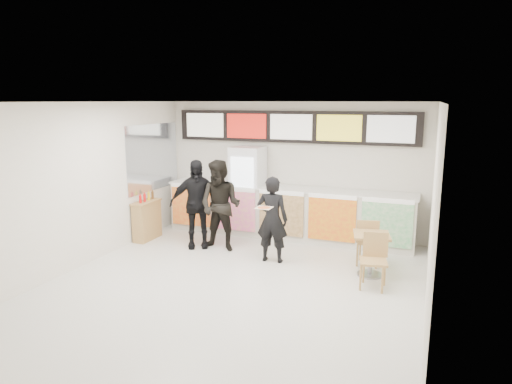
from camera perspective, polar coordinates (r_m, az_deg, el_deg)
The scene contains 15 objects.
floor at distance 7.62m, azimuth -3.39°, elevation -12.01°, with size 7.00×7.00×0.00m, color beige.
ceiling at distance 6.99m, azimuth -3.69°, elevation 11.17°, with size 7.00×7.00×0.00m, color white.
wall_back at distance 10.39m, azimuth 4.55°, elevation 2.91°, with size 6.00×6.00×0.00m, color silver.
wall_left at distance 8.82m, azimuth -21.54°, elevation 0.64°, with size 7.00×7.00×0.00m, color silver.
wall_right at distance 6.53m, azimuth 21.18°, elevation -2.88°, with size 7.00×7.00×0.00m, color silver.
service_counter at distance 10.19m, azimuth 3.80°, elevation -2.57°, with size 5.56×0.77×1.14m.
menu_board at distance 10.21m, azimuth 4.49°, elevation 8.13°, with size 5.50×0.14×0.70m.
drinks_fridge at distance 10.42m, azimuth -1.05°, elevation 0.19°, with size 0.70×0.67×2.00m.
mirror_panel at distance 10.68m, azimuth -12.71°, elevation 4.26°, with size 0.01×2.00×1.50m, color #B2B7BF.
customer_main at distance 8.60m, azimuth 2.03°, elevation -3.44°, with size 0.60×0.39×1.65m, color black.
customer_left at distance 9.26m, azimuth -4.47°, elevation -1.72°, with size 0.90×0.70×1.86m, color black.
customer_mid at distance 9.50m, azimuth -7.48°, elevation -1.48°, with size 1.08×0.45×1.85m, color black.
pizza_slice at distance 8.11m, azimuth 1.00°, elevation -1.93°, with size 0.36×0.36×0.02m.
cafe_table at distance 8.22m, azimuth 14.19°, elevation -6.66°, with size 0.72×1.59×0.90m.
condiment_ledge at distance 10.34m, azimuth -13.48°, elevation -3.41°, with size 0.31×0.77×1.03m.
Camera 1 is at (2.93, -6.35, 3.02)m, focal length 32.00 mm.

